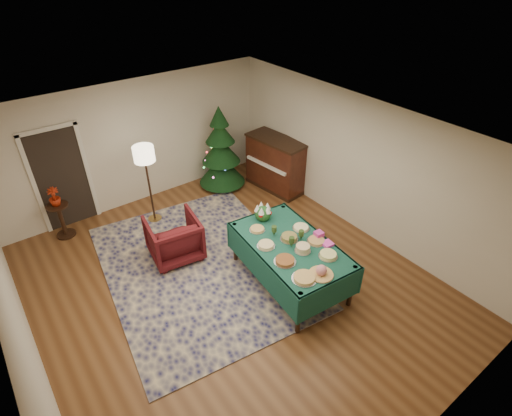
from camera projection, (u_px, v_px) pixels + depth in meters
room_shell at (228, 221)px, 6.16m from camera, size 7.00×7.00×7.00m
doorway at (61, 177)px, 7.80m from camera, size 1.08×0.04×2.16m
rug at (201, 265)px, 7.30m from camera, size 3.74×4.60×0.02m
buffet_table at (290, 252)px, 6.61m from camera, size 1.44×2.24×0.83m
platter_0 at (304, 278)px, 5.84m from camera, size 0.38×0.38×0.05m
platter_1 at (321, 272)px, 5.88m from camera, size 0.38×0.38×0.18m
platter_2 at (328, 255)px, 6.24m from camera, size 0.30×0.30×0.07m
platter_3 at (285, 261)px, 6.14m from camera, size 0.35×0.35×0.06m
platter_4 at (303, 249)px, 6.34m from camera, size 0.26×0.26×0.11m
platter_5 at (316, 241)px, 6.55m from camera, size 0.32×0.32×0.05m
platter_6 at (266, 245)px, 6.45m from camera, size 0.30×0.30×0.06m
platter_7 at (289, 238)px, 6.60m from camera, size 0.30×0.30×0.08m
platter_8 at (301, 228)px, 6.85m from camera, size 0.30×0.30×0.05m
platter_9 at (257, 229)px, 6.81m from camera, size 0.27×0.27×0.05m
goblet_0 at (274, 231)px, 6.64m from camera, size 0.09×0.09×0.19m
goblet_1 at (301, 235)px, 6.55m from camera, size 0.09×0.09×0.19m
goblet_2 at (292, 242)px, 6.40m from camera, size 0.09×0.09×0.19m
napkin_stack at (327, 244)px, 6.49m from camera, size 0.18×0.18×0.04m
gift_box at (319, 235)px, 6.63m from camera, size 0.14×0.14×0.11m
centerpiece at (263, 212)px, 7.02m from camera, size 0.30×0.30×0.34m
armchair at (174, 236)px, 7.28m from camera, size 1.00×0.96×0.92m
floor_lamp at (145, 159)px, 7.70m from camera, size 0.41×0.41×1.69m
side_table at (62, 221)px, 7.86m from camera, size 0.41×0.41×0.73m
potted_plant at (55, 201)px, 7.59m from camera, size 0.21×0.38×0.21m
christmas_tree at (221, 152)px, 9.19m from camera, size 1.39×1.39×1.98m
piano at (276, 164)px, 9.26m from camera, size 0.84×1.51×1.25m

